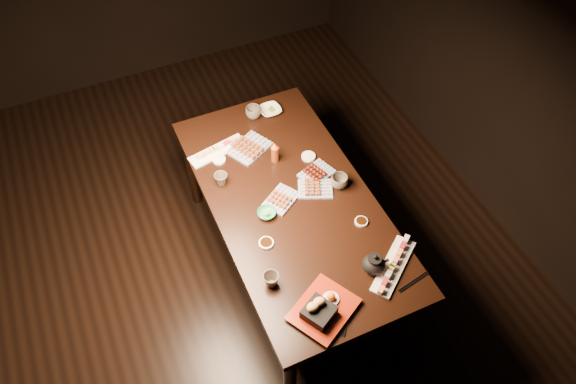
{
  "coord_description": "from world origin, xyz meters",
  "views": [
    {
      "loc": [
        -0.4,
        -1.84,
        3.29
      ],
      "look_at": [
        0.45,
        0.05,
        0.77
      ],
      "focal_mm": 35.0,
      "sensor_mm": 36.0,
      "label": 1
    }
  ],
  "objects_px": {
    "sushi_platter_far": "(217,149)",
    "teacup_near_left": "(271,280)",
    "teacup_mid_right": "(339,181)",
    "teacup_far_left": "(221,179)",
    "tempura_tray": "(324,305)",
    "yakitori_plate_center": "(281,197)",
    "yakitori_plate_left": "(250,146)",
    "yakitori_plate_right": "(315,187)",
    "edamame_bowl_green": "(267,214)",
    "teacup_far_right": "(253,112)",
    "dining_table": "(291,237)",
    "condiment_bottle": "(275,152)",
    "teapot": "(374,263)",
    "edamame_bowl_cream": "(270,111)",
    "sushi_platter_near": "(394,264)"
  },
  "relations": [
    {
      "from": "sushi_platter_far",
      "to": "teacup_far_right",
      "type": "xyz_separation_m",
      "value": [
        0.32,
        0.2,
        0.02
      ]
    },
    {
      "from": "edamame_bowl_cream",
      "to": "edamame_bowl_green",
      "type": "bearing_deg",
      "value": -114.37
    },
    {
      "from": "sushi_platter_near",
      "to": "teapot",
      "type": "distance_m",
      "value": 0.12
    },
    {
      "from": "sushi_platter_far",
      "to": "sushi_platter_near",
      "type": "bearing_deg",
      "value": 103.78
    },
    {
      "from": "yakitori_plate_center",
      "to": "yakitori_plate_left",
      "type": "bearing_deg",
      "value": 58.75
    },
    {
      "from": "teacup_near_left",
      "to": "teacup_far_right",
      "type": "distance_m",
      "value": 1.27
    },
    {
      "from": "tempura_tray",
      "to": "yakitori_plate_center",
      "type": "bearing_deg",
      "value": 53.57
    },
    {
      "from": "teacup_mid_right",
      "to": "condiment_bottle",
      "type": "relative_size",
      "value": 0.69
    },
    {
      "from": "yakitori_plate_right",
      "to": "yakitori_plate_left",
      "type": "bearing_deg",
      "value": 139.71
    },
    {
      "from": "tempura_tray",
      "to": "teacup_near_left",
      "type": "bearing_deg",
      "value": 96.12
    },
    {
      "from": "sushi_platter_far",
      "to": "teacup_near_left",
      "type": "height_order",
      "value": "teacup_near_left"
    },
    {
      "from": "teacup_near_left",
      "to": "condiment_bottle",
      "type": "height_order",
      "value": "condiment_bottle"
    },
    {
      "from": "dining_table",
      "to": "yakitori_plate_center",
      "type": "xyz_separation_m",
      "value": [
        -0.05,
        0.03,
        0.4
      ]
    },
    {
      "from": "edamame_bowl_green",
      "to": "teacup_far_left",
      "type": "height_order",
      "value": "teacup_far_left"
    },
    {
      "from": "teacup_far_right",
      "to": "teacup_near_left",
      "type": "bearing_deg",
      "value": -107.83
    },
    {
      "from": "tempura_tray",
      "to": "teacup_near_left",
      "type": "height_order",
      "value": "tempura_tray"
    },
    {
      "from": "yakitori_plate_right",
      "to": "edamame_bowl_green",
      "type": "distance_m",
      "value": 0.34
    },
    {
      "from": "yakitori_plate_center",
      "to": "tempura_tray",
      "type": "bearing_deg",
      "value": -130.22
    },
    {
      "from": "yakitori_plate_right",
      "to": "teapot",
      "type": "bearing_deg",
      "value": -62.77
    },
    {
      "from": "yakitori_plate_right",
      "to": "teacup_near_left",
      "type": "relative_size",
      "value": 2.37
    },
    {
      "from": "edamame_bowl_cream",
      "to": "yakitori_plate_left",
      "type": "bearing_deg",
      "value": -133.76
    },
    {
      "from": "dining_table",
      "to": "tempura_tray",
      "type": "height_order",
      "value": "tempura_tray"
    },
    {
      "from": "yakitori_plate_center",
      "to": "edamame_bowl_cream",
      "type": "distance_m",
      "value": 0.75
    },
    {
      "from": "dining_table",
      "to": "teacup_near_left",
      "type": "bearing_deg",
      "value": -130.75
    },
    {
      "from": "teapot",
      "to": "yakitori_plate_left",
      "type": "bearing_deg",
      "value": 115.28
    },
    {
      "from": "sushi_platter_far",
      "to": "teacup_far_left",
      "type": "xyz_separation_m",
      "value": [
        -0.07,
        -0.25,
        0.01
      ]
    },
    {
      "from": "yakitori_plate_right",
      "to": "teacup_near_left",
      "type": "height_order",
      "value": "teacup_near_left"
    },
    {
      "from": "tempura_tray",
      "to": "teacup_mid_right",
      "type": "bearing_deg",
      "value": 28.0
    },
    {
      "from": "yakitori_plate_left",
      "to": "edamame_bowl_cream",
      "type": "xyz_separation_m",
      "value": [
        0.25,
        0.26,
        -0.01
      ]
    },
    {
      "from": "edamame_bowl_cream",
      "to": "teapot",
      "type": "height_order",
      "value": "teapot"
    },
    {
      "from": "edamame_bowl_green",
      "to": "dining_table",
      "type": "bearing_deg",
      "value": 13.56
    },
    {
      "from": "teacup_near_left",
      "to": "teacup_far_left",
      "type": "bearing_deg",
      "value": 90.05
    },
    {
      "from": "dining_table",
      "to": "teacup_near_left",
      "type": "distance_m",
      "value": 0.7
    },
    {
      "from": "edamame_bowl_green",
      "to": "teacup_far_right",
      "type": "relative_size",
      "value": 1.05
    },
    {
      "from": "sushi_platter_near",
      "to": "edamame_bowl_green",
      "type": "relative_size",
      "value": 3.62
    },
    {
      "from": "teacup_far_left",
      "to": "teacup_far_right",
      "type": "xyz_separation_m",
      "value": [
        0.39,
        0.45,
        0.0
      ]
    },
    {
      "from": "sushi_platter_near",
      "to": "teacup_far_right",
      "type": "bearing_deg",
      "value": 62.68
    },
    {
      "from": "teacup_mid_right",
      "to": "teacup_far_left",
      "type": "relative_size",
      "value": 1.29
    },
    {
      "from": "dining_table",
      "to": "yakitori_plate_left",
      "type": "height_order",
      "value": "yakitori_plate_left"
    },
    {
      "from": "edamame_bowl_green",
      "to": "teacup_near_left",
      "type": "relative_size",
      "value": 1.27
    },
    {
      "from": "sushi_platter_far",
      "to": "condiment_bottle",
      "type": "distance_m",
      "value": 0.37
    },
    {
      "from": "edamame_bowl_green",
      "to": "sushi_platter_far",
      "type": "bearing_deg",
      "value": 98.38
    },
    {
      "from": "teacup_mid_right",
      "to": "teacup_near_left",
      "type": "bearing_deg",
      "value": -144.55
    },
    {
      "from": "tempura_tray",
      "to": "teacup_mid_right",
      "type": "relative_size",
      "value": 3.11
    },
    {
      "from": "teacup_mid_right",
      "to": "teacup_far_left",
      "type": "bearing_deg",
      "value": 153.99
    },
    {
      "from": "condiment_bottle",
      "to": "yakitori_plate_left",
      "type": "bearing_deg",
      "value": 124.78
    },
    {
      "from": "teacup_far_left",
      "to": "condiment_bottle",
      "type": "relative_size",
      "value": 0.53
    },
    {
      "from": "yakitori_plate_left",
      "to": "teacup_far_left",
      "type": "relative_size",
      "value": 3.1
    },
    {
      "from": "dining_table",
      "to": "teacup_mid_right",
      "type": "xyz_separation_m",
      "value": [
        0.3,
        -0.02,
        0.42
      ]
    },
    {
      "from": "edamame_bowl_cream",
      "to": "condiment_bottle",
      "type": "bearing_deg",
      "value": -109.05
    }
  ]
}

